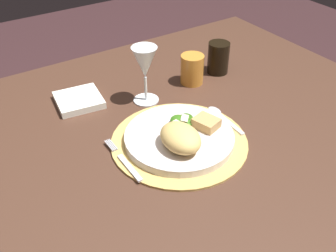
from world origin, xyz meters
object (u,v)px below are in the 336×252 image
Objects in this scene: dinner_plate at (179,137)px; spoon at (220,115)px; dining_table at (162,162)px; dark_tumbler at (218,58)px; fork at (125,162)px; wine_glass at (145,65)px; amber_tumbler at (192,69)px; napkin at (79,100)px.

spoon is at bearing 10.68° from dinner_plate.
dark_tumbler is at bearing 27.92° from dining_table.
fork reaches higher than dining_table.
fork is at bearing -130.98° from wine_glass.
amber_tumbler is at bearing 37.20° from dining_table.
dinner_plate is at bearing -98.20° from wine_glass.
wine_glass is (0.03, 0.21, 0.10)m from dinner_plate.
dining_table is at bearing -152.08° from dark_tumbler.
dinner_plate reaches higher than dining_table.
dining_table is 0.20m from spoon.
amber_tumbler is at bearing 32.22° from fork.
dinner_plate is 0.15m from spoon.
amber_tumbler is 0.11m from dark_tumbler.
dark_tumbler is (0.46, 0.23, 0.04)m from fork.
dining_table is 8.39× the size of wine_glass.
fork is 0.29m from wine_glass.
dark_tumbler is (0.28, 0.02, -0.06)m from wine_glass.
spoon is at bearing -104.06° from amber_tumbler.
dinner_plate is at bearing -1.01° from fork.
napkin is 1.37× the size of amber_tumbler.
dining_table is at bearing -62.28° from napkin.
dining_table is 0.27m from wine_glass.
dark_tumbler is at bearing 52.43° from spoon.
dinner_plate is at bearing -142.98° from dark_tumbler.
spoon reaches higher than fork.
wine_glass is 0.18m from amber_tumbler.
wine_glass is at bearing 74.70° from dining_table.
dining_table is 0.30m from amber_tumbler.
wine_glass reaches higher than napkin.
amber_tumbler is (0.05, 0.19, 0.04)m from spoon.
dining_table is 9.53× the size of spoon.
dark_tumbler reaches higher than spoon.
wine_glass reaches higher than dining_table.
wine_glass reaches higher than amber_tumbler.
dining_table is 13.92× the size of dark_tumbler.
wine_glass is 0.29m from dark_tumbler.
amber_tumbler reaches higher than dinner_plate.
fork is at bearing -175.08° from spoon.
dining_table is at bearing 98.62° from dinner_plate.
napkin is 1.24× the size of dark_tumbler.
spoon is (0.16, -0.04, 0.11)m from dining_table.
spoon is at bearing -43.72° from napkin.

